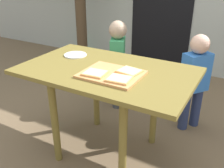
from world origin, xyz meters
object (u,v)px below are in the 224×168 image
(garden_hose_coil, at_px, (77,56))
(cutting_board, at_px, (112,74))
(plate_white_left, at_px, (75,55))
(child_left, at_px, (118,58))
(child_right, at_px, (195,78))
(pizza_slice_far_right, at_px, (129,71))
(dining_table, at_px, (107,81))
(pizza_slice_near_right, at_px, (119,79))
(pizza_slice_near_left, at_px, (96,73))

(garden_hose_coil, bearing_deg, cutting_board, -47.50)
(plate_white_left, distance_m, child_left, 0.65)
(child_right, relative_size, garden_hose_coil, 2.64)
(cutting_board, distance_m, pizza_slice_far_right, 0.13)
(dining_table, distance_m, pizza_slice_near_right, 0.28)
(plate_white_left, height_order, child_left, child_left)
(dining_table, height_order, plate_white_left, plate_white_left)
(cutting_board, xyz_separation_m, pizza_slice_near_left, (-0.09, -0.07, 0.02))
(pizza_slice_near_right, bearing_deg, child_right, 69.51)
(dining_table, xyz_separation_m, cutting_board, (0.09, -0.09, 0.11))
(cutting_board, distance_m, child_right, 0.93)
(pizza_slice_near_left, height_order, plate_white_left, pizza_slice_near_left)
(pizza_slice_near_left, xyz_separation_m, plate_white_left, (-0.39, 0.29, -0.02))
(pizza_slice_near_left, relative_size, plate_white_left, 0.86)
(pizza_slice_far_right, height_order, pizza_slice_near_left, same)
(pizza_slice_far_right, xyz_separation_m, child_left, (-0.50, 0.76, -0.22))
(cutting_board, bearing_deg, dining_table, 136.49)
(child_right, bearing_deg, pizza_slice_near_left, -120.66)
(pizza_slice_near_right, height_order, child_left, child_left)
(cutting_board, relative_size, pizza_slice_far_right, 2.38)
(child_right, bearing_deg, plate_white_left, -147.80)
(child_left, relative_size, child_right, 1.03)
(dining_table, bearing_deg, pizza_slice_far_right, -2.89)
(pizza_slice_near_right, bearing_deg, dining_table, 139.57)
(dining_table, bearing_deg, cutting_board, -43.51)
(garden_hose_coil, bearing_deg, child_right, -27.69)
(garden_hose_coil, bearing_deg, pizza_slice_far_right, -44.79)
(cutting_board, bearing_deg, plate_white_left, 155.17)
(pizza_slice_near_right, relative_size, child_left, 0.18)
(dining_table, bearing_deg, pizza_slice_near_right, -40.43)
(child_right, bearing_deg, garden_hose_coil, 152.31)
(cutting_board, height_order, child_left, child_left)
(cutting_board, xyz_separation_m, pizza_slice_far_right, (0.10, 0.08, 0.02))
(cutting_board, bearing_deg, child_left, 115.59)
(dining_table, relative_size, plate_white_left, 6.70)
(dining_table, height_order, pizza_slice_near_left, pizza_slice_near_left)
(pizza_slice_far_right, height_order, child_right, child_right)
(garden_hose_coil, bearing_deg, dining_table, -47.70)
(cutting_board, xyz_separation_m, child_right, (0.42, 0.79, -0.24))
(cutting_board, relative_size, garden_hose_coil, 1.18)
(child_right, xyz_separation_m, garden_hose_coil, (-2.21, 1.16, -0.51))
(pizza_slice_near_right, distance_m, child_left, 1.06)
(cutting_board, height_order, garden_hose_coil, cutting_board)
(dining_table, height_order, child_left, child_left)
(child_right, bearing_deg, child_left, 176.88)
(dining_table, bearing_deg, child_left, 112.40)
(cutting_board, xyz_separation_m, garden_hose_coil, (-1.79, 1.95, -0.75))
(pizza_slice_far_right, bearing_deg, dining_table, 177.11)
(pizza_slice_far_right, bearing_deg, plate_white_left, 165.97)
(cutting_board, bearing_deg, garden_hose_coil, 132.50)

